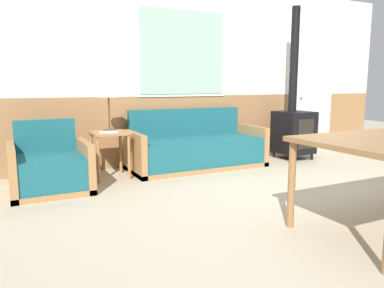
% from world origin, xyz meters
% --- Properties ---
extents(ground_plane, '(16.00, 16.00, 0.00)m').
position_xyz_m(ground_plane, '(0.00, 0.00, 0.00)').
color(ground_plane, '#B2A58C').
extents(wall_back, '(7.20, 0.09, 2.70)m').
position_xyz_m(wall_back, '(-0.02, 2.63, 1.36)').
color(wall_back, '#996B42').
rests_on(wall_back, ground_plane).
extents(couch, '(1.93, 0.82, 0.82)m').
position_xyz_m(couch, '(-0.42, 2.15, 0.25)').
color(couch, '#9E7042').
rests_on(couch, ground_plane).
extents(armchair, '(0.84, 0.82, 0.77)m').
position_xyz_m(armchair, '(-2.42, 1.81, 0.24)').
color(armchair, '#9E7042').
rests_on(armchair, ground_plane).
extents(side_table, '(0.44, 0.44, 0.59)m').
position_xyz_m(side_table, '(-1.67, 2.09, 0.46)').
color(side_table, '#9E7042').
rests_on(side_table, ground_plane).
extents(table_lamp, '(0.28, 0.28, 0.58)m').
position_xyz_m(table_lamp, '(-1.65, 2.17, 1.07)').
color(table_lamp, '#4C3823').
rests_on(table_lamp, side_table).
extents(book_stack, '(0.23, 0.15, 0.02)m').
position_xyz_m(book_stack, '(-1.70, 2.00, 0.60)').
color(book_stack, white).
rests_on(book_stack, side_table).
extents(wood_stove, '(0.50, 0.55, 2.36)m').
position_xyz_m(wood_stove, '(1.26, 2.03, 0.57)').
color(wood_stove, black).
rests_on(wood_stove, ground_plane).
extents(entry_door, '(0.88, 0.09, 2.00)m').
position_xyz_m(entry_door, '(2.17, 2.57, 1.00)').
color(entry_door, silver).
rests_on(entry_door, ground_plane).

